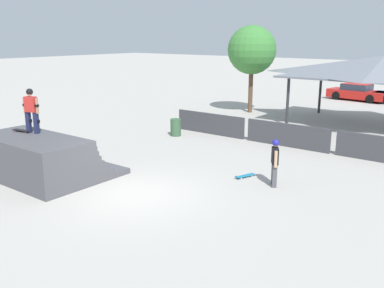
{
  "coord_description": "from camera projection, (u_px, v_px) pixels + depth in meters",
  "views": [
    {
      "loc": [
        9.13,
        -8.93,
        4.87
      ],
      "look_at": [
        -0.54,
        3.64,
        0.83
      ],
      "focal_mm": 40.0,
      "sensor_mm": 36.0,
      "label": 1
    }
  ],
  "objects": [
    {
      "name": "ground_plane",
      "position": [
        135.0,
        195.0,
        13.46
      ],
      "size": [
        160.0,
        160.0,
        0.0
      ],
      "primitive_type": "plane",
      "color": "#ADA8A0"
    },
    {
      "name": "quarter_pipe_ramp",
      "position": [
        41.0,
        159.0,
        14.9
      ],
      "size": [
        4.23,
        3.53,
        1.5
      ],
      "color": "#4C4C51",
      "rests_on": "ground"
    },
    {
      "name": "skater_on_deck",
      "position": [
        31.0,
        108.0,
        14.92
      ],
      "size": [
        0.68,
        0.35,
        1.58
      ],
      "rotation": [
        0.0,
        0.0,
        0.32
      ],
      "color": "#1E2347",
      "rests_on": "quarter_pipe_ramp"
    },
    {
      "name": "skateboard_on_deck",
      "position": [
        23.0,
        130.0,
        15.3
      ],
      "size": [
        0.86,
        0.34,
        0.09
      ],
      "rotation": [
        0.0,
        0.0,
        0.17
      ],
      "color": "red",
      "rests_on": "quarter_pipe_ramp"
    },
    {
      "name": "bystander_walking",
      "position": [
        275.0,
        159.0,
        14.03
      ],
      "size": [
        0.42,
        0.58,
        1.59
      ],
      "rotation": [
        0.0,
        0.0,
        2.13
      ],
      "color": "#4C4C51",
      "rests_on": "ground"
    },
    {
      "name": "skateboard_on_ground",
      "position": [
        245.0,
        176.0,
        15.07
      ],
      "size": [
        0.45,
        0.84,
        0.09
      ],
      "rotation": [
        0.0,
        0.0,
        4.39
      ],
      "color": "silver",
      "rests_on": "ground"
    },
    {
      "name": "barrier_fence",
      "position": [
        287.0,
        135.0,
        19.14
      ],
      "size": [
        12.4,
        0.12,
        1.05
      ],
      "color": "#3D3D42",
      "rests_on": "ground"
    },
    {
      "name": "pavilion_shelter",
      "position": [
        384.0,
        68.0,
        22.46
      ],
      "size": [
        9.99,
        5.56,
        3.83
      ],
      "color": "#2D2D33",
      "rests_on": "ground"
    },
    {
      "name": "tree_beside_pavilion",
      "position": [
        252.0,
        50.0,
        26.87
      ],
      "size": [
        3.05,
        3.05,
        5.5
      ],
      "color": "brown",
      "rests_on": "ground"
    },
    {
      "name": "trash_bin",
      "position": [
        176.0,
        127.0,
        21.23
      ],
      "size": [
        0.52,
        0.52,
        0.85
      ],
      "primitive_type": "cylinder",
      "color": "#385B3D",
      "rests_on": "ground"
    },
    {
      "name": "parked_car_red",
      "position": [
        357.0,
        93.0,
        32.77
      ],
      "size": [
        4.56,
        2.3,
        1.27
      ],
      "rotation": [
        0.0,
        0.0,
        -0.14
      ],
      "color": "red",
      "rests_on": "ground"
    }
  ]
}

